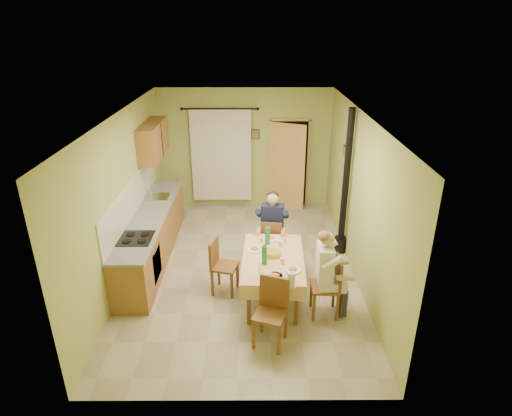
{
  "coord_description": "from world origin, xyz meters",
  "views": [
    {
      "loc": [
        0.22,
        -6.75,
        4.16
      ],
      "look_at": [
        0.25,
        0.1,
        1.15
      ],
      "focal_mm": 30.0,
      "sensor_mm": 36.0,
      "label": 1
    }
  ],
  "objects_px": {
    "dining_table": "(273,278)",
    "man_far": "(272,221)",
    "chair_right": "(325,297)",
    "chair_left": "(224,276)",
    "chair_far": "(272,250)",
    "man_right": "(327,264)",
    "chair_near": "(270,325)",
    "stove_flue": "(344,203)"
  },
  "relations": [
    {
      "from": "chair_near",
      "to": "man_far",
      "type": "distance_m",
      "value": 2.2
    },
    {
      "from": "chair_far",
      "to": "dining_table",
      "type": "bearing_deg",
      "value": -83.94
    },
    {
      "from": "chair_right",
      "to": "man_right",
      "type": "height_order",
      "value": "man_right"
    },
    {
      "from": "dining_table",
      "to": "chair_far",
      "type": "height_order",
      "value": "chair_far"
    },
    {
      "from": "stove_flue",
      "to": "chair_near",
      "type": "bearing_deg",
      "value": -119.48
    },
    {
      "from": "man_right",
      "to": "stove_flue",
      "type": "height_order",
      "value": "stove_flue"
    },
    {
      "from": "chair_right",
      "to": "stove_flue",
      "type": "relative_size",
      "value": 0.35
    },
    {
      "from": "chair_far",
      "to": "chair_near",
      "type": "bearing_deg",
      "value": -85.26
    },
    {
      "from": "chair_right",
      "to": "dining_table",
      "type": "bearing_deg",
      "value": 63.2
    },
    {
      "from": "man_right",
      "to": "stove_flue",
      "type": "bearing_deg",
      "value": -17.14
    },
    {
      "from": "chair_far",
      "to": "man_far",
      "type": "distance_m",
      "value": 0.59
    },
    {
      "from": "chair_far",
      "to": "chair_left",
      "type": "bearing_deg",
      "value": -125.96
    },
    {
      "from": "chair_left",
      "to": "chair_far",
      "type": "bearing_deg",
      "value": 150.91
    },
    {
      "from": "dining_table",
      "to": "man_far",
      "type": "relative_size",
      "value": 1.18
    },
    {
      "from": "chair_far",
      "to": "man_far",
      "type": "xyz_separation_m",
      "value": [
        0.0,
        0.01,
        0.59
      ]
    },
    {
      "from": "chair_near",
      "to": "man_far",
      "type": "bearing_deg",
      "value": -73.71
    },
    {
      "from": "chair_near",
      "to": "stove_flue",
      "type": "bearing_deg",
      "value": -100.43
    },
    {
      "from": "chair_left",
      "to": "man_right",
      "type": "height_order",
      "value": "man_right"
    },
    {
      "from": "dining_table",
      "to": "man_far",
      "type": "xyz_separation_m",
      "value": [
        0.03,
        1.07,
        0.5
      ]
    },
    {
      "from": "man_right",
      "to": "dining_table",
      "type": "bearing_deg",
      "value": 62.8
    },
    {
      "from": "chair_far",
      "to": "man_right",
      "type": "xyz_separation_m",
      "value": [
        0.75,
        -1.46,
        0.59
      ]
    },
    {
      "from": "chair_right",
      "to": "man_far",
      "type": "bearing_deg",
      "value": 27.69
    },
    {
      "from": "man_far",
      "to": "stove_flue",
      "type": "relative_size",
      "value": 0.5
    },
    {
      "from": "dining_table",
      "to": "stove_flue",
      "type": "distance_m",
      "value": 2.17
    },
    {
      "from": "chair_right",
      "to": "chair_left",
      "type": "xyz_separation_m",
      "value": [
        -1.58,
        0.6,
        -0.0
      ]
    },
    {
      "from": "stove_flue",
      "to": "man_far",
      "type": "bearing_deg",
      "value": -161.07
    },
    {
      "from": "stove_flue",
      "to": "chair_right",
      "type": "bearing_deg",
      "value": -107.19
    },
    {
      "from": "chair_far",
      "to": "man_right",
      "type": "relative_size",
      "value": 0.66
    },
    {
      "from": "chair_left",
      "to": "man_far",
      "type": "height_order",
      "value": "man_far"
    },
    {
      "from": "chair_left",
      "to": "stove_flue",
      "type": "distance_m",
      "value": 2.66
    },
    {
      "from": "man_far",
      "to": "man_right",
      "type": "height_order",
      "value": "same"
    },
    {
      "from": "chair_left",
      "to": "dining_table",
      "type": "bearing_deg",
      "value": 90.82
    },
    {
      "from": "man_far",
      "to": "chair_near",
      "type": "bearing_deg",
      "value": -85.29
    },
    {
      "from": "dining_table",
      "to": "man_right",
      "type": "bearing_deg",
      "value": -25.18
    },
    {
      "from": "dining_table",
      "to": "man_right",
      "type": "distance_m",
      "value": 1.0
    },
    {
      "from": "man_far",
      "to": "stove_flue",
      "type": "distance_m",
      "value": 1.44
    },
    {
      "from": "dining_table",
      "to": "chair_near",
      "type": "distance_m",
      "value": 1.06
    },
    {
      "from": "dining_table",
      "to": "chair_near",
      "type": "relative_size",
      "value": 1.68
    },
    {
      "from": "man_right",
      "to": "chair_far",
      "type": "bearing_deg",
      "value": 27.5
    },
    {
      "from": "dining_table",
      "to": "stove_flue",
      "type": "relative_size",
      "value": 0.58
    },
    {
      "from": "chair_far",
      "to": "chair_near",
      "type": "relative_size",
      "value": 0.94
    },
    {
      "from": "stove_flue",
      "to": "chair_far",
      "type": "bearing_deg",
      "value": -160.64
    }
  ]
}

